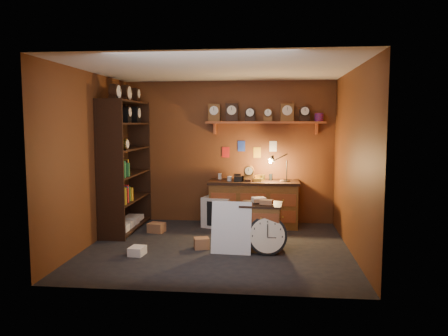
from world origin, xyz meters
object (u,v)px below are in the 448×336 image
shelving_unit (124,160)px  workbench (254,201)px  big_round_clock (267,236)px  low_cabinet (261,224)px

shelving_unit → workbench: bearing=12.2°
big_round_clock → shelving_unit: bearing=153.9°
workbench → big_round_clock: bearing=-81.5°
shelving_unit → workbench: (2.30, 0.49, -0.78)m
shelving_unit → low_cabinet: size_ratio=3.25×
workbench → low_cabinet: 1.49m
low_cabinet → big_round_clock: 0.30m
shelving_unit → low_cabinet: (2.46, -0.99, -0.87)m
big_round_clock → workbench: bearing=98.5°
workbench → big_round_clock: workbench is taller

